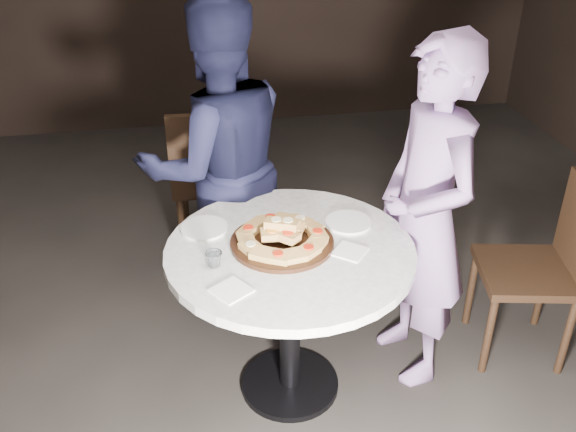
{
  "coord_description": "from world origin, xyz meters",
  "views": [
    {
      "loc": [
        -0.38,
        -2.36,
        2.33
      ],
      "look_at": [
        0.05,
        -0.02,
        0.95
      ],
      "focal_mm": 40.0,
      "sensor_mm": 36.0,
      "label": 1
    }
  ],
  "objects_px": {
    "table": "(290,276)",
    "water_glass": "(214,259)",
    "serving_board": "(282,242)",
    "chair_right": "(549,260)",
    "diner_teal": "(425,218)",
    "focaccia_pile": "(282,234)",
    "chair_far": "(213,174)",
    "diner_navy": "(218,165)"
  },
  "relations": [
    {
      "from": "serving_board",
      "to": "water_glass",
      "type": "height_order",
      "value": "water_glass"
    },
    {
      "from": "table",
      "to": "water_glass",
      "type": "relative_size",
      "value": 16.38
    },
    {
      "from": "table",
      "to": "water_glass",
      "type": "height_order",
      "value": "water_glass"
    },
    {
      "from": "chair_far",
      "to": "chair_right",
      "type": "bearing_deg",
      "value": 147.82
    },
    {
      "from": "table",
      "to": "focaccia_pile",
      "type": "xyz_separation_m",
      "value": [
        -0.03,
        0.03,
        0.2
      ]
    },
    {
      "from": "serving_board",
      "to": "chair_right",
      "type": "bearing_deg",
      "value": 1.27
    },
    {
      "from": "serving_board",
      "to": "diner_teal",
      "type": "distance_m",
      "value": 0.68
    },
    {
      "from": "focaccia_pile",
      "to": "chair_right",
      "type": "xyz_separation_m",
      "value": [
        1.34,
        0.03,
        -0.32
      ]
    },
    {
      "from": "serving_board",
      "to": "focaccia_pile",
      "type": "bearing_deg",
      "value": 33.12
    },
    {
      "from": "table",
      "to": "diner_navy",
      "type": "bearing_deg",
      "value": 107.99
    },
    {
      "from": "chair_right",
      "to": "diner_navy",
      "type": "distance_m",
      "value": 1.73
    },
    {
      "from": "table",
      "to": "chair_far",
      "type": "relative_size",
      "value": 1.13
    },
    {
      "from": "focaccia_pile",
      "to": "diner_teal",
      "type": "bearing_deg",
      "value": 4.11
    },
    {
      "from": "chair_far",
      "to": "focaccia_pile",
      "type": "bearing_deg",
      "value": 105.21
    },
    {
      "from": "diner_navy",
      "to": "focaccia_pile",
      "type": "bearing_deg",
      "value": 95.01
    },
    {
      "from": "serving_board",
      "to": "water_glass",
      "type": "relative_size",
      "value": 6.34
    },
    {
      "from": "table",
      "to": "serving_board",
      "type": "relative_size",
      "value": 2.58
    },
    {
      "from": "chair_far",
      "to": "serving_board",
      "type": "bearing_deg",
      "value": 105.09
    },
    {
      "from": "focaccia_pile",
      "to": "chair_right",
      "type": "relative_size",
      "value": 0.43
    },
    {
      "from": "water_glass",
      "to": "chair_right",
      "type": "xyz_separation_m",
      "value": [
        1.65,
        0.14,
        -0.3
      ]
    },
    {
      "from": "diner_navy",
      "to": "diner_teal",
      "type": "relative_size",
      "value": 1.03
    },
    {
      "from": "diner_navy",
      "to": "diner_teal",
      "type": "distance_m",
      "value": 1.11
    },
    {
      "from": "serving_board",
      "to": "diner_teal",
      "type": "xyz_separation_m",
      "value": [
        0.67,
        0.05,
        0.02
      ]
    },
    {
      "from": "diner_navy",
      "to": "chair_right",
      "type": "bearing_deg",
      "value": 144.37
    },
    {
      "from": "serving_board",
      "to": "water_glass",
      "type": "distance_m",
      "value": 0.33
    },
    {
      "from": "focaccia_pile",
      "to": "serving_board",
      "type": "bearing_deg",
      "value": -146.88
    },
    {
      "from": "serving_board",
      "to": "focaccia_pile",
      "type": "relative_size",
      "value": 1.11
    },
    {
      "from": "focaccia_pile",
      "to": "diner_navy",
      "type": "bearing_deg",
      "value": 106.77
    },
    {
      "from": "serving_board",
      "to": "focaccia_pile",
      "type": "distance_m",
      "value": 0.04
    },
    {
      "from": "table",
      "to": "diner_teal",
      "type": "height_order",
      "value": "diner_teal"
    },
    {
      "from": "water_glass",
      "to": "chair_right",
      "type": "height_order",
      "value": "chair_right"
    },
    {
      "from": "table",
      "to": "serving_board",
      "type": "height_order",
      "value": "serving_board"
    },
    {
      "from": "chair_right",
      "to": "chair_far",
      "type": "bearing_deg",
      "value": -115.11
    },
    {
      "from": "water_glass",
      "to": "diner_teal",
      "type": "height_order",
      "value": "diner_teal"
    },
    {
      "from": "serving_board",
      "to": "diner_navy",
      "type": "distance_m",
      "value": 0.75
    },
    {
      "from": "table",
      "to": "chair_right",
      "type": "relative_size",
      "value": 1.22
    },
    {
      "from": "water_glass",
      "to": "diner_navy",
      "type": "xyz_separation_m",
      "value": [
        0.09,
        0.83,
        0.03
      ]
    },
    {
      "from": "table",
      "to": "serving_board",
      "type": "bearing_deg",
      "value": 133.94
    },
    {
      "from": "water_glass",
      "to": "diner_teal",
      "type": "xyz_separation_m",
      "value": [
        0.98,
        0.16,
        0.0
      ]
    },
    {
      "from": "table",
      "to": "water_glass",
      "type": "distance_m",
      "value": 0.39
    },
    {
      "from": "chair_right",
      "to": "diner_navy",
      "type": "height_order",
      "value": "diner_navy"
    },
    {
      "from": "diner_teal",
      "to": "chair_right",
      "type": "bearing_deg",
      "value": 80.08
    }
  ]
}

